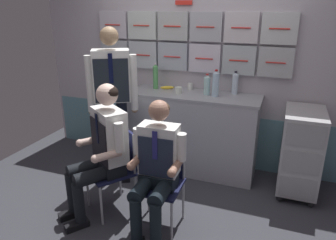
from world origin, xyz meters
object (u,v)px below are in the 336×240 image
folding_chair_center (162,172)px  snack_banana (167,88)px  folding_chair_left (119,161)px  crew_member_left (102,145)px  crew_member_center (156,165)px  water_bottle_short (156,77)px  crew_member_standing (112,92)px  espresso_cup_small (190,86)px  service_trolley (301,150)px

folding_chair_center → snack_banana: 1.35m
folding_chair_left → snack_banana: snack_banana is taller
crew_member_left → folding_chair_center: crew_member_left is taller
folding_chair_center → crew_member_center: (0.01, -0.16, 0.16)m
water_bottle_short → crew_member_left: bearing=-91.4°
folding_chair_left → snack_banana: 1.24m
water_bottle_short → snack_banana: size_ratio=1.85×
crew_member_standing → water_bottle_short: (0.26, 0.61, 0.07)m
folding_chair_center → espresso_cup_small: bearing=96.1°
water_bottle_short → espresso_cup_small: 0.44m
service_trolley → water_bottle_short: 1.87m
service_trolley → crew_member_left: size_ratio=0.72×
espresso_cup_small → crew_member_standing: bearing=-132.8°
folding_chair_left → folding_chair_center: same height
folding_chair_left → crew_member_standing: crew_member_standing is taller
crew_member_center → water_bottle_short: bearing=112.6°
folding_chair_left → crew_member_standing: size_ratio=0.48×
crew_member_left → espresso_cup_small: bearing=71.7°
folding_chair_left → crew_member_left: 0.26m
crew_member_standing → espresso_cup_small: (0.67, 0.72, -0.04)m
crew_member_center → crew_member_standing: size_ratio=0.70×
crew_member_center → folding_chair_left: bearing=156.1°
folding_chair_left → water_bottle_short: bearing=93.2°
folding_chair_left → water_bottle_short: 1.27m
water_bottle_short → service_trolley: bearing=-5.7°
crew_member_left → folding_chair_center: (0.58, 0.07, -0.21)m
service_trolley → espresso_cup_small: (-1.33, 0.28, 0.52)m
crew_member_standing → folding_chair_left: bearing=-57.5°
folding_chair_left → crew_member_left: size_ratio=0.64×
snack_banana → service_trolley: bearing=-7.0°
crew_member_center → folding_chair_center: bearing=91.9°
folding_chair_left → folding_chair_center: (0.49, -0.06, 0.00)m
crew_member_standing → water_bottle_short: crew_member_standing is taller
crew_member_center → water_bottle_short: 1.51m
folding_chair_left → water_bottle_short: size_ratio=2.62×
folding_chair_left → espresso_cup_small: (0.35, 1.22, 0.51)m
service_trolley → crew_member_center: size_ratio=0.76×
crew_member_left → crew_member_standing: 0.75m
folding_chair_left → service_trolley: bearing=29.1°
crew_member_center → crew_member_standing: 1.15m
service_trolley → crew_member_left: 2.08m
crew_member_center → snack_banana: size_ratio=7.11×
crew_member_left → crew_member_center: bearing=-9.0°
folding_chair_center → crew_member_center: 0.22m
folding_chair_left → crew_member_standing: (-0.32, 0.50, 0.55)m
folding_chair_center → water_bottle_short: water_bottle_short is taller
crew_member_left → crew_member_center: (0.58, -0.09, -0.05)m
service_trolley → espresso_cup_small: 1.46m
crew_member_standing → snack_banana: bearing=58.0°
folding_chair_left → folding_chair_center: size_ratio=1.00×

